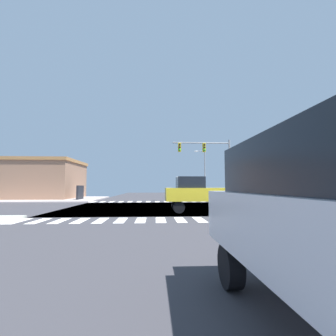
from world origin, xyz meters
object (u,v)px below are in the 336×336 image
pickup_nearside_1 (201,192)px  street_lamp (203,169)px  traffic_signal_mast (208,155)px  bank_building (18,180)px

pickup_nearside_1 → street_lamp: bearing=-12.1°
traffic_signal_mast → pickup_nearside_1: traffic_signal_mast is taller
traffic_signal_mast → pickup_nearside_1: size_ratio=1.39×
street_lamp → bank_building: 26.73m
traffic_signal_mast → bank_building: (-24.49, 6.14, -2.64)m
bank_building → pickup_nearside_1: (21.41, -17.22, -1.32)m
street_lamp → bank_building: size_ratio=0.43×
street_lamp → traffic_signal_mast: bearing=-98.6°
traffic_signal_mast → bank_building: traffic_signal_mast is taller
traffic_signal_mast → pickup_nearside_1: 12.17m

